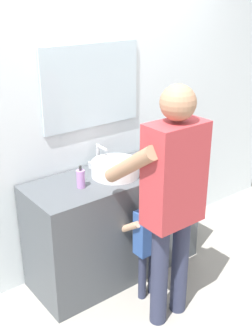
% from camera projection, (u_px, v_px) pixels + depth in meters
% --- Properties ---
extents(ground_plane, '(14.00, 14.00, 0.00)m').
position_uv_depth(ground_plane, '(138.00, 287.00, 3.32)').
color(ground_plane, '#9E998E').
extents(back_wall, '(4.40, 0.10, 2.70)m').
position_uv_depth(back_wall, '(88.00, 103.00, 3.24)').
color(back_wall, silver).
rests_on(back_wall, ground).
extents(vanity_cabinet, '(1.37, 0.54, 0.86)m').
position_uv_depth(vanity_cabinet, '(114.00, 224.00, 3.37)').
color(vanity_cabinet, '#4C5156').
rests_on(vanity_cabinet, ground).
extents(sink_basin, '(0.36, 0.36, 0.11)m').
position_uv_depth(sink_basin, '(115.00, 168.00, 3.16)').
color(sink_basin, white).
rests_on(sink_basin, vanity_cabinet).
extents(faucet, '(0.18, 0.14, 0.18)m').
position_uv_depth(faucet, '(99.00, 157.00, 3.31)').
color(faucet, '#B7BABF').
rests_on(faucet, vanity_cabinet).
extents(toothbrush_cup, '(0.07, 0.07, 0.21)m').
position_uv_depth(toothbrush_cup, '(147.00, 157.00, 3.38)').
color(toothbrush_cup, '#4C8EB2').
rests_on(toothbrush_cup, vanity_cabinet).
extents(soap_bottle, '(0.06, 0.06, 0.17)m').
position_uv_depth(soap_bottle, '(81.00, 179.00, 2.97)').
color(soap_bottle, '#B27FC6').
rests_on(soap_bottle, vanity_cabinet).
extents(child_toddler, '(0.26, 0.26, 0.85)m').
position_uv_depth(child_toddler, '(147.00, 237.00, 3.05)').
color(child_toddler, '#2D334C').
rests_on(child_toddler, ground).
extents(adult_parent, '(0.51, 0.54, 1.66)m').
position_uv_depth(adult_parent, '(172.00, 189.00, 2.67)').
color(adult_parent, '#2D334C').
rests_on(adult_parent, ground).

